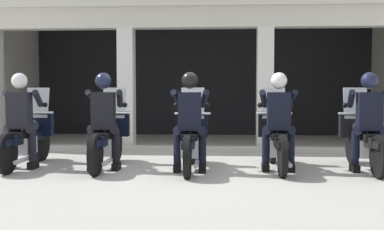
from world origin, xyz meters
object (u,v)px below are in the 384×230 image
object	(u,v)px
motorcycle_left	(108,138)
police_officer_far_right	(368,113)
police_officer_right	(279,113)
motorcycle_far_left	(28,137)
motorcycle_right	(276,138)
motorcycle_center	(191,139)
motorcycle_far_right	(363,139)
police_officer_left	(104,113)
police_officer_far_left	(21,112)
police_officer_center	(190,113)

from	to	relation	value
motorcycle_left	police_officer_far_right	xyz separation A→B (m)	(4.22, -0.23, 0.44)
motorcycle_left	police_officer_right	size ratio (longest dim) A/B	1.29
motorcycle_far_left	motorcycle_right	distance (m)	4.23
motorcycle_center	motorcycle_far_right	distance (m)	2.82
police_officer_right	motorcycle_far_right	distance (m)	1.50
motorcycle_left	motorcycle_right	world-z (taller)	same
police_officer_left	motorcycle_right	bearing A→B (deg)	10.12
motorcycle_right	motorcycle_far_left	bearing A→B (deg)	-174.45
police_officer_far_left	police_officer_left	size ratio (longest dim) A/B	1.00
motorcycle_left	police_officer_center	size ratio (longest dim) A/B	1.29
police_officer_right	motorcycle_center	bearing A→B (deg)	-179.48
motorcycle_far_left	motorcycle_center	distance (m)	2.82
motorcycle_right	motorcycle_left	bearing A→B (deg)	-173.51
police_officer_far_right	police_officer_far_left	bearing A→B (deg)	-174.12
police_officer_far_left	motorcycle_left	distance (m)	1.50
police_officer_far_left	motorcycle_right	bearing A→B (deg)	4.07
motorcycle_right	motorcycle_far_right	distance (m)	1.41
motorcycle_right	police_officer_left	bearing A→B (deg)	-167.78
motorcycle_right	police_officer_far_right	size ratio (longest dim) A/B	1.29
police_officer_center	motorcycle_right	size ratio (longest dim) A/B	0.78
motorcycle_far_right	police_officer_far_right	distance (m)	0.52
police_officer_far_left	motorcycle_right	xyz separation A→B (m)	(4.23, 0.29, -0.44)
police_officer_far_left	police_officer_right	world-z (taller)	same
police_officer_far_left	motorcycle_right	size ratio (longest dim) A/B	0.78
police_officer_far_left	police_officer_left	xyz separation A→B (m)	(1.41, -0.04, 0.00)
motorcycle_center	police_officer_center	world-z (taller)	police_officer_center
motorcycle_left	police_officer_right	world-z (taller)	police_officer_right
motorcycle_center	police_officer_right	distance (m)	1.48
motorcycle_left	police_officer_left	bearing A→B (deg)	-86.94
motorcycle_right	motorcycle_far_right	bearing A→B (deg)	5.66
police_officer_far_left	police_officer_center	bearing A→B (deg)	-3.01
police_officer_right	police_officer_far_right	size ratio (longest dim) A/B	1.00
police_officer_far_right	motorcycle_far_right	bearing A→B (deg)	95.46
motorcycle_far_left	police_officer_far_left	xyz separation A→B (m)	(-0.00, -0.28, 0.44)
police_officer_left	motorcycle_far_right	xyz separation A→B (m)	(4.23, 0.34, -0.44)
police_officer_center	police_officer_right	bearing A→B (deg)	6.52
motorcycle_far_right	police_officer_right	bearing A→B (deg)	-162.68
police_officer_right	police_officer_left	bearing A→B (deg)	-173.51
police_officer_left	motorcycle_right	world-z (taller)	police_officer_left
police_officer_left	police_officer_center	size ratio (longest dim) A/B	1.00
motorcycle_center	police_officer_far_right	distance (m)	2.85
police_officer_center	police_officer_far_left	bearing A→B (deg)	176.80
police_officer_center	motorcycle_far_right	distance (m)	2.89
motorcycle_left	police_officer_far_right	world-z (taller)	police_officer_far_right
police_officer_far_left	police_officer_center	size ratio (longest dim) A/B	1.00
motorcycle_far_left	police_officer_left	bearing A→B (deg)	-12.96
police_officer_far_left	motorcycle_far_right	size ratio (longest dim) A/B	0.78
motorcycle_right	motorcycle_far_right	world-z (taller)	same
motorcycle_far_left	police_officer_far_left	world-z (taller)	police_officer_far_left
police_officer_center	motorcycle_right	world-z (taller)	police_officer_center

